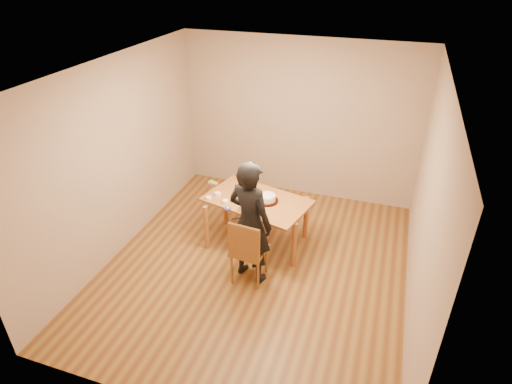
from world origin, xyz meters
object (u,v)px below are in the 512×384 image
(dining_table, at_px, (257,201))
(cake, at_px, (267,198))
(cake_plate, at_px, (267,201))
(person, at_px, (250,223))
(dining_chair, at_px, (249,250))

(dining_table, xyz_separation_m, cake, (0.15, -0.00, 0.08))
(cake_plate, distance_m, person, 0.73)
(cake, bearing_deg, dining_chair, -90.29)
(cake_plate, relative_size, cake, 1.31)
(dining_table, bearing_deg, cake, 13.35)
(dining_chair, xyz_separation_m, cake_plate, (0.00, 0.77, 0.31))
(dining_chair, bearing_deg, person, 95.43)
(person, bearing_deg, dining_table, -61.52)
(cake, xyz_separation_m, person, (-0.00, -0.73, 0.04))
(dining_table, relative_size, person, 0.85)
(person, bearing_deg, dining_chair, 106.87)
(dining_chair, distance_m, cake, 0.85)
(dining_chair, xyz_separation_m, cake, (0.00, 0.77, 0.36))
(cake_plate, height_order, cake, cake)
(dining_table, height_order, person, person)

